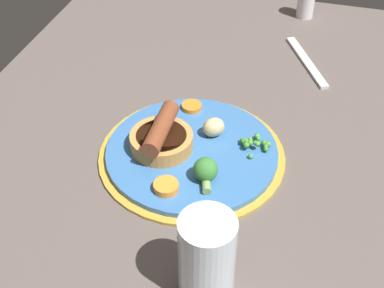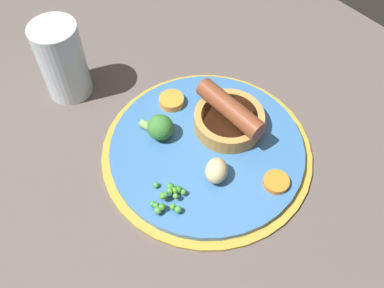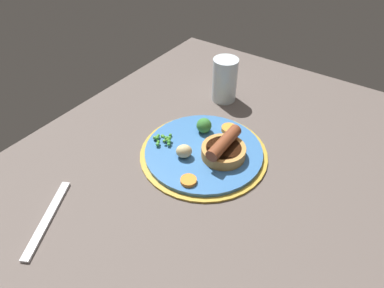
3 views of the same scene
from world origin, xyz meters
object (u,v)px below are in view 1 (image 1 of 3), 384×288
object	(u,v)px
potato_chunk_0	(214,127)
carrot_slice_2	(192,107)
sausage_pudding	(161,138)
broccoli_floret_near	(206,171)
drinking_glass	(207,257)
dinner_plate	(192,154)
fork	(306,62)
pea_pile	(255,143)
salt_shaker	(306,1)
carrot_slice_0	(166,187)

from	to	relation	value
potato_chunk_0	carrot_slice_2	world-z (taller)	potato_chunk_0
sausage_pudding	broccoli_floret_near	world-z (taller)	sausage_pudding
potato_chunk_0	drinking_glass	xyz separation A→B (cm)	(26.79, 5.71, 3.01)
dinner_plate	carrot_slice_2	bearing A→B (deg)	-164.20
carrot_slice_2	dinner_plate	bearing A→B (deg)	15.80
carrot_slice_2	fork	size ratio (longest dim) A/B	0.19
dinner_plate	sausage_pudding	distance (cm)	5.44
pea_pile	carrot_slice_2	world-z (taller)	pea_pile
potato_chunk_0	dinner_plate	bearing A→B (deg)	-28.17
broccoli_floret_near	salt_shaker	size ratio (longest dim) A/B	0.69
broccoli_floret_near	potato_chunk_0	distance (cm)	10.12
pea_pile	potato_chunk_0	bearing A→B (deg)	-100.50
pea_pile	potato_chunk_0	distance (cm)	7.01
salt_shaker	carrot_slice_2	bearing A→B (deg)	-19.37
carrot_slice_2	potato_chunk_0	bearing A→B (deg)	42.26
pea_pile	fork	world-z (taller)	pea_pile
salt_shaker	sausage_pudding	bearing A→B (deg)	-17.37
drinking_glass	potato_chunk_0	bearing A→B (deg)	-167.96
dinner_plate	fork	xyz separation A→B (cm)	(-31.83, 14.14, -0.27)
sausage_pudding	drinking_glass	size ratio (longest dim) A/B	0.90
dinner_plate	fork	world-z (taller)	dinner_plate
sausage_pudding	carrot_slice_0	size ratio (longest dim) A/B	2.98
dinner_plate	salt_shaker	distance (cm)	52.21
carrot_slice_0	fork	size ratio (longest dim) A/B	0.20
fork	potato_chunk_0	bearing A→B (deg)	-51.14
sausage_pudding	carrot_slice_2	distance (cm)	11.02
pea_pile	drinking_glass	world-z (taller)	drinking_glass
pea_pile	fork	xyz separation A→B (cm)	(-28.74, 4.94, -1.99)
drinking_glass	broccoli_floret_near	bearing A→B (deg)	-165.22
dinner_plate	carrot_slice_0	world-z (taller)	carrot_slice_0
potato_chunk_0	carrot_slice_0	size ratio (longest dim) A/B	0.97
carrot_slice_2	carrot_slice_0	bearing A→B (deg)	4.68
drinking_glass	sausage_pudding	bearing A→B (deg)	-149.73
drinking_glass	salt_shaker	bearing A→B (deg)	177.32
pea_pile	carrot_slice_0	xyz separation A→B (cm)	(12.26, -10.48, -0.33)
carrot_slice_0	drinking_glass	world-z (taller)	drinking_glass
dinner_plate	fork	size ratio (longest dim) A/B	1.60
pea_pile	broccoli_floret_near	world-z (taller)	broccoli_floret_near
potato_chunk_0	salt_shaker	xyz separation A→B (cm)	(-46.47, 9.15, 0.74)
pea_pile	carrot_slice_0	bearing A→B (deg)	-40.51
broccoli_floret_near	drinking_glass	world-z (taller)	drinking_glass
broccoli_floret_near	potato_chunk_0	world-z (taller)	broccoli_floret_near
carrot_slice_2	salt_shaker	xyz separation A→B (cm)	(-40.77, 14.33, 1.89)
broccoli_floret_near	drinking_glass	xyz separation A→B (cm)	(16.75, 4.42, 2.84)
carrot_slice_2	drinking_glass	world-z (taller)	drinking_glass
salt_shaker	pea_pile	bearing A→B (deg)	-2.74
dinner_plate	sausage_pudding	size ratio (longest dim) A/B	2.68
pea_pile	salt_shaker	xyz separation A→B (cm)	(-47.74, 2.28, 1.41)
sausage_pudding	salt_shaker	world-z (taller)	salt_shaker
dinner_plate	salt_shaker	bearing A→B (deg)	167.27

